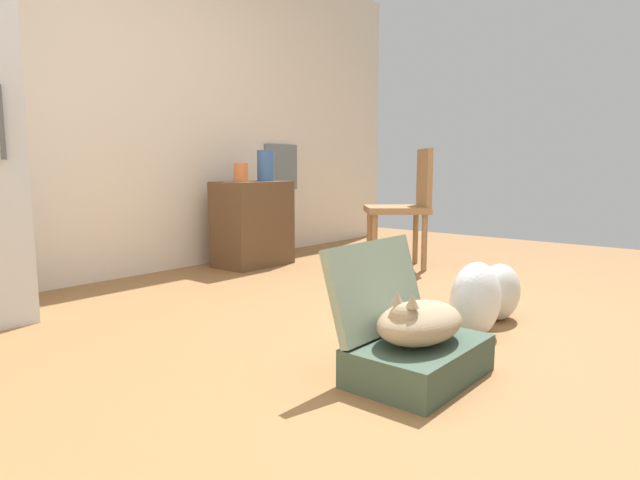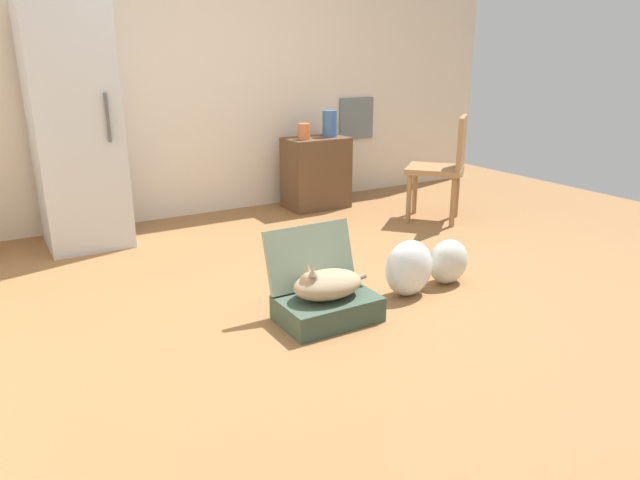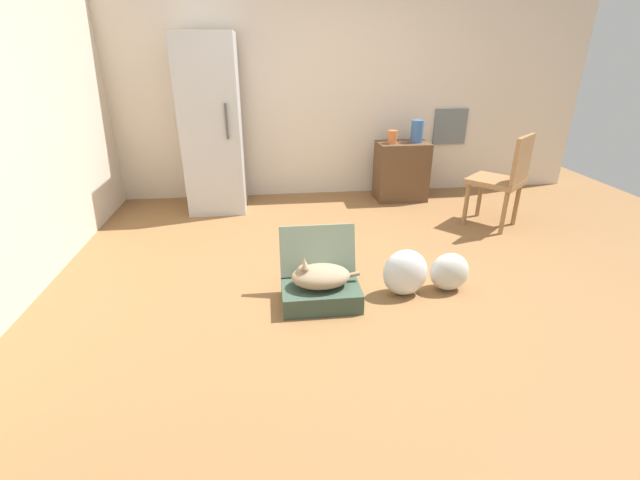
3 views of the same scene
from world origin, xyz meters
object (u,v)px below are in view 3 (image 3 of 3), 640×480
refrigerator (212,126)px  vase_short (417,131)px  suitcase_base (321,295)px  cat (320,276)px  side_table (401,171)px  chair (504,178)px  vase_tall (392,137)px  plastic_bag_clear (449,272)px  plastic_bag_white (405,273)px

refrigerator → vase_short: bearing=1.0°
suitcase_base → refrigerator: bearing=112.4°
cat → side_table: bearing=60.9°
side_table → cat: bearing=-119.1°
cat → chair: bearing=32.3°
cat → side_table: side_table is taller
chair → vase_tall: bearing=-89.0°
cat → vase_tall: vase_tall is taller
vase_short → chair: size_ratio=0.27×
vase_short → chair: bearing=-59.6°
plastic_bag_clear → chair: (0.99, 1.16, 0.36)m
plastic_bag_white → refrigerator: (-1.52, 2.13, 0.74)m
suitcase_base → plastic_bag_white: size_ratio=1.54×
suitcase_base → chair: (1.96, 1.24, 0.44)m
vase_tall → chair: (0.87, -0.95, -0.24)m
vase_tall → vase_short: (0.30, 0.03, 0.05)m
suitcase_base → refrigerator: 2.51m
cat → plastic_bag_white: 0.64m
suitcase_base → plastic_bag_clear: 0.98m
plastic_bag_clear → plastic_bag_white: bearing=-175.7°
cat → plastic_bag_clear: cat is taller
vase_tall → refrigerator: bearing=-179.7°
suitcase_base → cat: size_ratio=1.11×
cat → vase_short: (1.39, 2.23, 0.58)m
cat → vase_tall: size_ratio=3.38×
plastic_bag_clear → vase_short: vase_short is taller
refrigerator → cat: bearing=-67.8°
refrigerator → vase_short: refrigerator is taller
refrigerator → side_table: refrigerator is taller
plastic_bag_white → vase_short: bearing=70.7°
suitcase_base → cat: 0.15m
cat → vase_tall: bearing=63.5°
cat → plastic_bag_clear: bearing=4.7°
suitcase_base → refrigerator: size_ratio=0.30×
refrigerator → vase_short: size_ratio=7.34×
refrigerator → vase_tall: 1.99m
suitcase_base → side_table: bearing=61.1°
vase_tall → plastic_bag_white: bearing=-102.2°
plastic_bag_clear → refrigerator: bearing=131.7°
cat → plastic_bag_white: bearing=4.9°
plastic_bag_clear → cat: bearing=-175.3°
vase_tall → suitcase_base: bearing=-116.4°
cat → chair: (1.97, 1.24, 0.29)m
refrigerator → side_table: size_ratio=2.69×
suitcase_base → chair: 2.36m
vase_short → chair: 1.18m
suitcase_base → plastic_bag_white: (0.62, 0.06, 0.11)m
suitcase_base → plastic_bag_clear: bearing=4.8°
vase_tall → chair: chair is taller
vase_tall → vase_short: 0.30m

